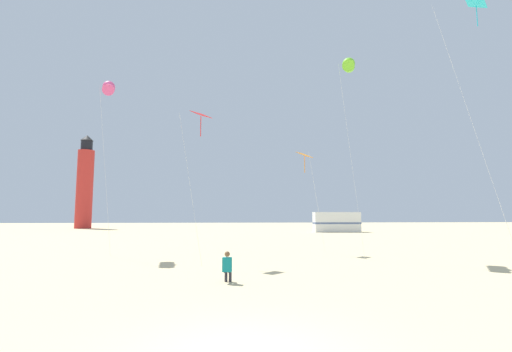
% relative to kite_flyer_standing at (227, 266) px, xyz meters
% --- Properties ---
extents(kite_flyer_standing, '(0.37, 0.53, 1.16)m').
position_rel_kite_flyer_standing_xyz_m(kite_flyer_standing, '(0.00, 0.00, 0.00)').
color(kite_flyer_standing, '#147F84').
rests_on(kite_flyer_standing, ground).
extents(kite_diamond_scarlet, '(1.73, 1.73, 8.04)m').
position_rel_kite_flyer_standing_xyz_m(kite_diamond_scarlet, '(-1.52, 5.34, 6.93)').
color(kite_diamond_scarlet, silver).
rests_on(kite_diamond_scarlet, ground).
extents(kite_diamond_orange, '(1.90, 1.90, 6.68)m').
position_rel_kite_flyer_standing_xyz_m(kite_diamond_orange, '(5.11, 9.92, 5.64)').
color(kite_diamond_orange, silver).
rests_on(kite_diamond_orange, ground).
extents(kite_tube_lime, '(1.54, 2.58, 12.29)m').
position_rel_kite_flyer_standing_xyz_m(kite_tube_lime, '(7.31, 7.19, 10.97)').
color(kite_tube_lime, silver).
rests_on(kite_tube_lime, ground).
extents(kite_tube_rainbow, '(1.38, 2.59, 11.21)m').
position_rel_kite_flyer_standing_xyz_m(kite_tube_rainbow, '(-7.68, 9.35, 9.89)').
color(kite_tube_rainbow, silver).
rests_on(kite_tube_rainbow, ground).
extents(kite_diamond_cyan, '(2.74, 2.74, 13.19)m').
position_rel_kite_flyer_standing_xyz_m(kite_diamond_cyan, '(12.15, 2.39, 11.69)').
color(kite_diamond_cyan, silver).
rests_on(kite_diamond_cyan, ground).
extents(lighthouse_distant, '(2.80, 2.80, 16.80)m').
position_rel_kite_flyer_standing_xyz_m(lighthouse_distant, '(-25.75, 53.00, 7.22)').
color(lighthouse_distant, red).
rests_on(lighthouse_distant, ground).
extents(rv_van_white, '(6.54, 2.63, 2.80)m').
position_rel_kite_flyer_standing_xyz_m(rv_van_white, '(15.29, 36.95, 0.78)').
color(rv_van_white, white).
rests_on(rv_van_white, ground).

